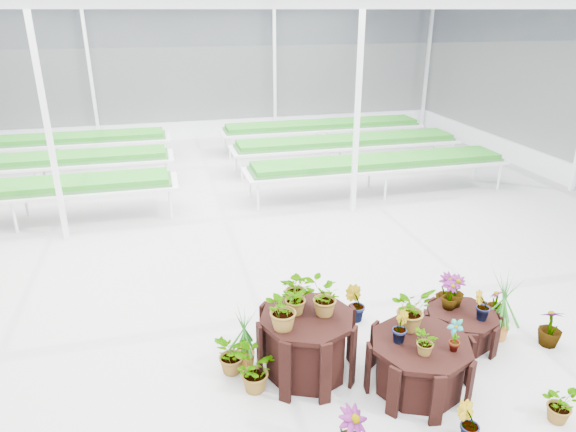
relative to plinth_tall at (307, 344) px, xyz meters
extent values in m
plane|color=gray|center=(-0.47, 1.02, -0.41)|extent=(24.00, 24.00, 0.00)
cylinder|color=black|center=(0.00, 0.00, 0.00)|extent=(1.29, 1.29, 0.81)
cylinder|color=black|center=(1.20, -0.60, -0.08)|extent=(1.39, 1.39, 0.64)
cylinder|color=black|center=(2.20, 0.10, -0.19)|extent=(1.23, 1.23, 0.44)
imported|color=#1F6A1A|center=(-0.14, 0.10, 0.62)|extent=(0.46, 0.48, 0.43)
imported|color=#1F6A1A|center=(0.19, -0.04, 0.64)|extent=(0.50, 0.46, 0.48)
imported|color=#1F6A1A|center=(-0.04, 0.29, 0.63)|extent=(0.51, 0.48, 0.45)
imported|color=#1F6A1A|center=(-0.33, -0.17, 0.66)|extent=(0.59, 0.57, 0.51)
imported|color=#1F6A1A|center=(0.95, -0.51, 0.43)|extent=(0.25, 0.27, 0.39)
imported|color=#1F6A1A|center=(1.47, -0.82, 0.44)|extent=(0.16, 0.22, 0.40)
imported|color=#1F6A1A|center=(1.19, -0.30, 0.51)|extent=(0.62, 0.59, 0.54)
imported|color=#1F6A1A|center=(1.12, -0.82, 0.40)|extent=(0.37, 0.38, 0.32)
imported|color=#1F6A1A|center=(2.08, 0.26, 0.23)|extent=(0.26, 0.26, 0.39)
imported|color=#1F6A1A|center=(2.33, -0.09, 0.24)|extent=(0.24, 0.20, 0.41)
imported|color=#1F6A1A|center=(2.18, 0.31, 0.25)|extent=(0.29, 0.29, 0.44)
imported|color=#1F6A1A|center=(-0.71, -0.17, -0.13)|extent=(0.64, 0.62, 0.55)
imported|color=#1F6A1A|center=(-0.89, 0.20, -0.14)|extent=(0.44, 0.50, 0.53)
imported|color=#1F6A1A|center=(1.31, -1.47, -0.18)|extent=(0.32, 0.31, 0.46)
imported|color=#1F6A1A|center=(2.45, -1.45, -0.19)|extent=(0.51, 0.49, 0.44)
imported|color=#1F6A1A|center=(3.31, -0.27, -0.13)|extent=(0.39, 0.39, 0.55)
imported|color=#1F6A1A|center=(3.02, 0.50, -0.18)|extent=(0.35, 0.35, 0.45)
imported|color=#1F6A1A|center=(2.41, 0.83, -0.11)|extent=(0.38, 0.38, 0.59)
imported|color=#1F6A1A|center=(0.99, 0.93, -0.14)|extent=(0.38, 0.37, 0.54)
imported|color=#1F6A1A|center=(0.13, 0.70, -0.07)|extent=(0.53, 0.53, 0.67)
camera|label=1|loc=(-1.50, -5.00, 3.79)|focal=32.00mm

